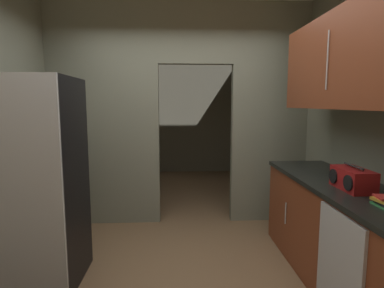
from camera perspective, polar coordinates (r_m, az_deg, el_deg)
ground at (r=2.97m, az=-1.64°, el=-24.50°), size 20.00×20.00×0.00m
kitchen_partition at (r=4.08m, az=-2.97°, el=6.69°), size 3.34×0.12×2.84m
adjoining_room_shell at (r=6.19m, az=-2.45°, el=5.96°), size 3.34×3.18×2.84m
refrigerator at (r=3.00m, az=-26.66°, el=-6.40°), size 0.71×0.75×1.79m
lower_cabinet_run at (r=3.10m, az=25.12°, el=-14.50°), size 0.63×2.07×0.90m
dishwasher at (r=2.51m, az=25.09°, el=-20.57°), size 0.02×0.56×0.84m
upper_cabinet_counterside at (r=2.91m, az=26.72°, el=13.45°), size 0.36×1.86×0.78m
boombox at (r=2.75m, az=27.19°, el=-5.71°), size 0.20×0.37×0.19m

